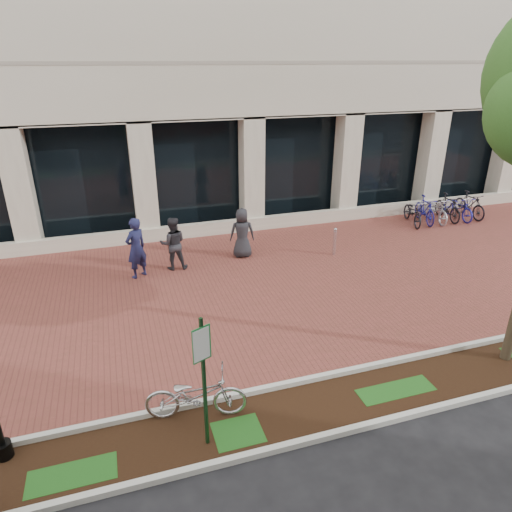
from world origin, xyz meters
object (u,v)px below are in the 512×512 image
object	(u,v)px
pedestrian_left	(136,248)
bollard	(335,241)
pedestrian_right	(242,233)
parking_sign	(204,368)
bike_rack_cluster	(441,209)
locked_bicycle	(196,395)
pedestrian_mid	(173,244)

from	to	relation	value
pedestrian_left	bollard	size ratio (longest dim) A/B	1.94
pedestrian_right	pedestrian_left	bearing A→B (deg)	20.38
pedestrian_right	parking_sign	bearing A→B (deg)	81.09
bike_rack_cluster	locked_bicycle	bearing A→B (deg)	-136.01
parking_sign	locked_bicycle	xyz separation A→B (m)	(-0.05, 0.72, -1.11)
pedestrian_right	bollard	size ratio (longest dim) A/B	1.73
locked_bicycle	pedestrian_right	bearing A→B (deg)	-9.57
parking_sign	pedestrian_mid	bearing A→B (deg)	62.93
parking_sign	bollard	bearing A→B (deg)	26.51
pedestrian_mid	bike_rack_cluster	bearing A→B (deg)	-167.14
pedestrian_left	pedestrian_mid	bearing A→B (deg)	159.99
parking_sign	locked_bicycle	distance (m)	1.32
parking_sign	pedestrian_mid	xyz separation A→B (m)	(0.52, 7.38, -0.75)
pedestrian_mid	pedestrian_right	xyz separation A→B (m)	(2.31, 0.27, -0.01)
bike_rack_cluster	bollard	bearing A→B (deg)	-152.34
locked_bicycle	bike_rack_cluster	world-z (taller)	bike_rack_cluster
locked_bicycle	pedestrian_mid	world-z (taller)	pedestrian_mid
bollard	bike_rack_cluster	bearing A→B (deg)	18.18
pedestrian_right	bollard	xyz separation A→B (m)	(2.99, -0.81, -0.34)
pedestrian_left	pedestrian_mid	world-z (taller)	pedestrian_left
parking_sign	pedestrian_right	xyz separation A→B (m)	(2.84, 7.65, -0.76)
pedestrian_mid	bike_rack_cluster	distance (m)	11.16
parking_sign	pedestrian_right	bearing A→B (deg)	46.62
pedestrian_left	bollard	xyz separation A→B (m)	(6.44, -0.27, -0.45)
locked_bicycle	bollard	size ratio (longest dim) A/B	1.93
pedestrian_mid	parking_sign	bearing A→B (deg)	91.88
pedestrian_right	bike_rack_cluster	xyz separation A→B (m)	(8.76, 1.08, -0.33)
pedestrian_left	bike_rack_cluster	xyz separation A→B (m)	(12.21, 1.62, -0.43)
bollard	bike_rack_cluster	size ratio (longest dim) A/B	0.27
pedestrian_left	pedestrian_mid	distance (m)	1.17
bollard	bike_rack_cluster	xyz separation A→B (m)	(5.77, 1.90, 0.01)
bollard	pedestrian_mid	bearing A→B (deg)	174.12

